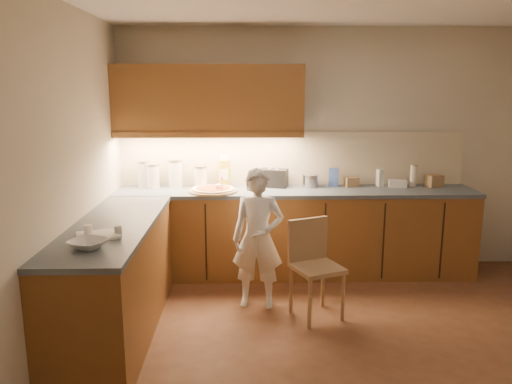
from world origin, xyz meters
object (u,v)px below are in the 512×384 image
at_px(child, 258,239).
at_px(toaster, 273,178).
at_px(wooden_chair, 313,261).
at_px(pizza_on_board, 213,190).
at_px(oil_jug, 224,173).

relative_size(child, toaster, 3.77).
height_order(wooden_chair, toaster, toaster).
height_order(pizza_on_board, toaster, toaster).
distance_m(child, wooden_chair, 0.53).
bearing_deg(child, toaster, 85.87).
height_order(child, wooden_chair, child).
distance_m(pizza_on_board, oil_jug, 0.32).
distance_m(wooden_chair, oil_jug, 1.54).
bearing_deg(oil_jug, pizza_on_board, -111.18).
relative_size(pizza_on_board, child, 0.39).
xyz_separation_m(child, toaster, (0.19, 0.97, 0.38)).
bearing_deg(toaster, pizza_on_board, -141.54).
bearing_deg(pizza_on_board, wooden_chair, -44.65).
relative_size(wooden_chair, toaster, 2.52).
xyz_separation_m(pizza_on_board, oil_jug, (0.10, 0.27, 0.14)).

